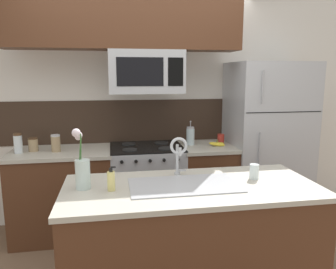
# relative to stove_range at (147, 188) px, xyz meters

# --- Properties ---
(rear_partition) EXTENTS (5.20, 0.10, 2.60)m
(rear_partition) POSITION_rel_stove_range_xyz_m (0.30, 0.38, 0.84)
(rear_partition) COLOR silver
(rear_partition) RESTS_ON ground
(splash_band) EXTENTS (3.29, 0.01, 0.48)m
(splash_band) POSITION_rel_stove_range_xyz_m (-0.00, 0.32, 0.69)
(splash_band) COLOR #332319
(splash_band) RESTS_ON rear_partition
(back_counter_left) EXTENTS (1.02, 0.65, 0.91)m
(back_counter_left) POSITION_rel_stove_range_xyz_m (-0.87, 0.00, -0.01)
(back_counter_left) COLOR #4C2B19
(back_counter_left) RESTS_ON ground
(back_counter_right) EXTENTS (0.59, 0.65, 0.91)m
(back_counter_right) POSITION_rel_stove_range_xyz_m (0.66, 0.00, -0.01)
(back_counter_right) COLOR #4C2B19
(back_counter_right) RESTS_ON ground
(stove_range) EXTENTS (0.76, 0.64, 0.93)m
(stove_range) POSITION_rel_stove_range_xyz_m (0.00, 0.00, 0.00)
(stove_range) COLOR #A8AAAF
(stove_range) RESTS_ON ground
(microwave) EXTENTS (0.74, 0.40, 0.42)m
(microwave) POSITION_rel_stove_range_xyz_m (0.00, -0.02, 1.24)
(microwave) COLOR #A8AAAF
(upper_cabinet_band) EXTENTS (2.31, 0.34, 0.60)m
(upper_cabinet_band) POSITION_rel_stove_range_xyz_m (-0.21, -0.05, 1.75)
(upper_cabinet_band) COLOR #4C2B19
(refrigerator) EXTENTS (0.85, 0.74, 1.80)m
(refrigerator) POSITION_rel_stove_range_xyz_m (1.36, 0.02, 0.44)
(refrigerator) COLOR #A8AAAF
(refrigerator) RESTS_ON ground
(storage_jar_tall) EXTENTS (0.08, 0.08, 0.20)m
(storage_jar_tall) POSITION_rel_stove_range_xyz_m (-1.27, -0.03, 0.55)
(storage_jar_tall) COLOR silver
(storage_jar_tall) RESTS_ON back_counter_left
(storage_jar_medium) EXTENTS (0.10, 0.10, 0.14)m
(storage_jar_medium) POSITION_rel_stove_range_xyz_m (-1.14, 0.03, 0.52)
(storage_jar_medium) COLOR #997F5B
(storage_jar_medium) RESTS_ON back_counter_left
(storage_jar_short) EXTENTS (0.09, 0.09, 0.17)m
(storage_jar_short) POSITION_rel_stove_range_xyz_m (-0.91, -0.03, 0.53)
(storage_jar_short) COLOR #997F5B
(storage_jar_short) RESTS_ON back_counter_left
(banana_bunch) EXTENTS (0.19, 0.12, 0.07)m
(banana_bunch) POSITION_rel_stove_range_xyz_m (0.76, -0.06, 0.47)
(banana_bunch) COLOR yellow
(banana_bunch) RESTS_ON back_counter_right
(french_press) EXTENTS (0.09, 0.09, 0.27)m
(french_press) POSITION_rel_stove_range_xyz_m (0.49, 0.06, 0.55)
(french_press) COLOR silver
(french_press) RESTS_ON back_counter_right
(coffee_tin) EXTENTS (0.08, 0.08, 0.11)m
(coffee_tin) POSITION_rel_stove_range_xyz_m (0.84, 0.05, 0.50)
(coffee_tin) COLOR #B22D23
(coffee_tin) RESTS_ON back_counter_right
(island_counter) EXTENTS (1.77, 0.79, 0.91)m
(island_counter) POSITION_rel_stove_range_xyz_m (0.18, -1.25, -0.01)
(island_counter) COLOR #4C2B19
(island_counter) RESTS_ON ground
(kitchen_sink) EXTENTS (0.76, 0.42, 0.16)m
(kitchen_sink) POSITION_rel_stove_range_xyz_m (0.13, -1.25, 0.38)
(kitchen_sink) COLOR #ADAFB5
(kitchen_sink) RESTS_ON island_counter
(sink_faucet) EXTENTS (0.14, 0.14, 0.31)m
(sink_faucet) POSITION_rel_stove_range_xyz_m (0.13, -1.04, 0.65)
(sink_faucet) COLOR #B7BABF
(sink_faucet) RESTS_ON island_counter
(dish_soap_bottle) EXTENTS (0.06, 0.05, 0.16)m
(dish_soap_bottle) POSITION_rel_stove_range_xyz_m (-0.37, -1.26, 0.52)
(dish_soap_bottle) COLOR #DBCC75
(dish_soap_bottle) RESTS_ON island_counter
(drinking_glass) EXTENTS (0.07, 0.07, 0.11)m
(drinking_glass) POSITION_rel_stove_range_xyz_m (0.67, -1.19, 0.50)
(drinking_glass) COLOR silver
(drinking_glass) RESTS_ON island_counter
(flower_vase) EXTENTS (0.11, 0.12, 0.41)m
(flower_vase) POSITION_rel_stove_range_xyz_m (-0.56, -1.19, 0.57)
(flower_vase) COLOR silver
(flower_vase) RESTS_ON island_counter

